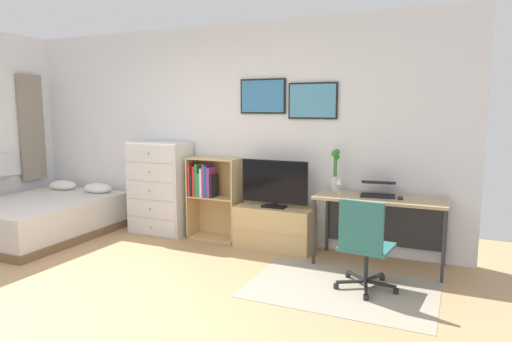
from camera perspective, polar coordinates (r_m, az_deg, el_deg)
The scene contains 14 objects.
ground_plane at distance 4.23m, azimuth -21.06°, elevation -15.68°, with size 7.20×7.20×0.00m, color tan.
wall_back_with_posters at distance 5.84m, azimuth -4.39°, elevation 4.92°, with size 6.12×0.09×2.70m.
area_rug at distance 4.40m, azimuth 10.79°, elevation -14.32°, with size 1.70×1.20×0.01m, color #9E937F.
bed at distance 6.58m, azimuth -25.43°, elevation -5.28°, with size 1.55×1.97×0.61m.
dresser at distance 6.12m, azimuth -12.05°, elevation -2.14°, with size 0.79×0.46×1.22m.
bookshelf at distance 5.77m, azimuth -5.84°, elevation -2.53°, with size 0.67×0.30×1.04m.
tv_stand at distance 5.42m, azimuth 2.38°, elevation -7.16°, with size 0.93×0.41×0.50m.
television at distance 5.28m, azimuth 2.32°, elevation -1.65°, with size 0.82×0.16×0.56m.
desk at distance 5.00m, azimuth 15.59°, elevation -4.53°, with size 1.34×0.58×0.74m.
office_chair at distance 4.22m, azimuth 13.52°, elevation -8.82°, with size 0.57×0.58×0.86m.
laptop at distance 4.98m, azimuth 15.20°, elevation -2.27°, with size 0.40×0.43×0.16m.
computer_mouse at distance 4.82m, azimuth 17.81°, elevation -3.24°, with size 0.06×0.10×0.03m, color #262628.
bamboo_vase at distance 5.13m, azimuth 10.03°, elevation 0.32°, with size 0.10×0.11×0.47m.
wine_glass at distance 4.94m, azimuth 10.49°, elevation -1.34°, with size 0.07×0.07×0.18m.
Camera 1 is at (2.83, -2.68, 1.65)m, focal length 31.60 mm.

